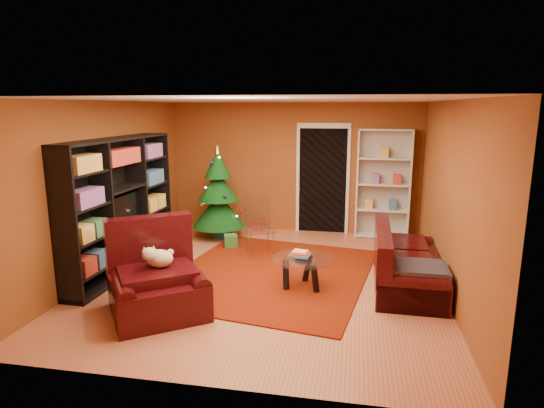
% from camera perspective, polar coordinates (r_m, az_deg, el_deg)
% --- Properties ---
extents(floor, '(5.00, 5.50, 0.05)m').
position_cam_1_polar(floor, '(6.90, -0.62, -9.46)').
color(floor, '#AC5C3A').
rests_on(floor, ground).
extents(ceiling, '(5.00, 5.50, 0.05)m').
position_cam_1_polar(ceiling, '(6.42, -0.67, 13.13)').
color(ceiling, silver).
rests_on(ceiling, wall_back).
extents(wall_back, '(5.00, 0.05, 2.60)m').
position_cam_1_polar(wall_back, '(9.23, 2.70, 4.56)').
color(wall_back, brown).
rests_on(wall_back, ground).
extents(wall_left, '(0.05, 5.50, 2.60)m').
position_cam_1_polar(wall_left, '(7.44, -20.11, 1.99)').
color(wall_left, brown).
rests_on(wall_left, ground).
extents(wall_right, '(0.05, 5.50, 2.60)m').
position_cam_1_polar(wall_right, '(6.54, 21.63, 0.57)').
color(wall_right, brown).
rests_on(wall_right, ground).
extents(doorway, '(1.06, 0.60, 2.16)m').
position_cam_1_polar(doorway, '(9.17, 6.37, 2.86)').
color(doorway, black).
rests_on(doorway, floor).
extents(rug, '(3.32, 3.71, 0.02)m').
position_cam_1_polar(rug, '(7.04, -0.20, -8.70)').
color(rug, '#6D1905').
rests_on(rug, floor).
extents(media_unit, '(0.50, 2.70, 2.06)m').
position_cam_1_polar(media_unit, '(7.31, -18.52, -0.21)').
color(media_unit, black).
rests_on(media_unit, floor).
extents(christmas_tree, '(1.13, 1.13, 1.82)m').
position_cam_1_polar(christmas_tree, '(8.83, -6.75, 1.38)').
color(christmas_tree, '#0A3910').
rests_on(christmas_tree, floor).
extents(gift_box_teal, '(0.35, 0.35, 0.27)m').
position_cam_1_polar(gift_box_teal, '(8.94, -6.28, -3.36)').
color(gift_box_teal, '#206764').
rests_on(gift_box_teal, floor).
extents(gift_box_green, '(0.30, 0.30, 0.23)m').
position_cam_1_polar(gift_box_green, '(8.33, -5.21, -4.65)').
color(gift_box_green, '#296C2B').
rests_on(gift_box_green, floor).
extents(gift_box_red, '(0.26, 0.26, 0.21)m').
position_cam_1_polar(gift_box_red, '(9.41, -1.72, -2.73)').
color(gift_box_red, maroon).
rests_on(gift_box_red, floor).
extents(white_bookshelf, '(1.02, 0.40, 2.16)m').
position_cam_1_polar(white_bookshelf, '(9.00, 13.78, 2.42)').
color(white_bookshelf, white).
rests_on(white_bookshelf, floor).
extents(armchair, '(1.65, 1.65, 0.93)m').
position_cam_1_polar(armchair, '(5.80, -14.21, -8.97)').
color(armchair, black).
rests_on(armchair, rug).
extents(dog, '(0.50, 0.48, 0.30)m').
position_cam_1_polar(dog, '(5.77, -13.93, -6.64)').
color(dog, beige).
rests_on(dog, armchair).
extents(sofa, '(0.94, 2.01, 0.85)m').
position_cam_1_polar(sofa, '(6.76, 16.69, -6.39)').
color(sofa, black).
rests_on(sofa, rug).
extents(coffee_table, '(1.01, 1.01, 0.55)m').
position_cam_1_polar(coffee_table, '(6.46, 3.88, -8.60)').
color(coffee_table, gray).
rests_on(coffee_table, rug).
extents(acrylic_chair, '(0.64, 0.66, 0.92)m').
position_cam_1_polar(acrylic_chair, '(7.73, -1.59, -3.26)').
color(acrylic_chair, '#66605B').
rests_on(acrylic_chair, rug).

